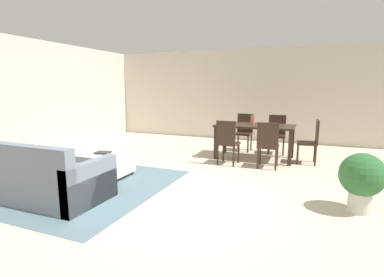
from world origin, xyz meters
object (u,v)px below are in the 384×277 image
dining_table (255,129)px  vase_centerpiece (253,120)px  couch (31,178)px  dining_chair_far_right (277,132)px  dining_chair_near_left (227,140)px  book_on_ottoman (103,153)px  potted_plant (362,178)px  ottoman_table (103,163)px  dining_chair_head_east (312,139)px  dining_chair_near_right (268,143)px  dining_chair_far_left (244,130)px

dining_table → vase_centerpiece: size_ratio=8.01×
couch → dining_chair_far_right: bearing=55.7°
dining_chair_near_left → book_on_ottoman: 2.44m
dining_chair_far_right → potted_plant: dining_chair_far_right is taller
ottoman_table → dining_chair_head_east: (3.47, 2.32, 0.30)m
dining_chair_near_right → potted_plant: bearing=-49.6°
dining_chair_near_left → dining_chair_far_right: bearing=62.0°
dining_chair_far_left → potted_plant: bearing=-55.4°
vase_centerpiece → ottoman_table: bearing=-133.1°
ottoman_table → dining_chair_far_left: size_ratio=1.08×
vase_centerpiece → potted_plant: vase_centerpiece is taller
dining_table → dining_chair_near_right: bearing=-62.3°
couch → dining_chair_head_east: bearing=43.6°
couch → ottoman_table: 1.28m
dining_chair_near_left → dining_chair_far_right: 1.73m
ottoman_table → dining_chair_head_east: 4.18m
dining_chair_far_left → book_on_ottoman: bearing=-122.1°
ottoman_table → potted_plant: 4.08m
dining_chair_far_left → dining_chair_head_east: bearing=-27.2°
couch → dining_table: 4.43m
ottoman_table → potted_plant: bearing=-0.6°
couch → dining_chair_far_right: (2.96, 4.34, 0.23)m
dining_table → dining_chair_head_east: bearing=-0.9°
vase_centerpiece → dining_chair_near_right: bearing=-60.1°
dining_chair_near_right → dining_chair_head_east: bearing=43.2°
dining_chair_near_left → potted_plant: bearing=-36.3°
dining_chair_near_right → vase_centerpiece: size_ratio=4.35×
dining_chair_head_east → vase_centerpiece: size_ratio=4.35×
ottoman_table → dining_table: bearing=45.7°
dining_table → dining_chair_far_right: 0.87m
couch → potted_plant: bearing=15.5°
dining_chair_near_right → potted_plant: dining_chair_near_right is taller
couch → book_on_ottoman: 1.34m
couch → dining_chair_far_left: size_ratio=2.44×
couch → book_on_ottoman: size_ratio=8.64×
ottoman_table → vase_centerpiece: size_ratio=4.69×
dining_chair_near_left → dining_chair_near_right: size_ratio=1.00×
dining_chair_far_right → book_on_ottoman: 4.08m
dining_table → dining_chair_head_east: (1.18, -0.02, -0.15)m
potted_plant → vase_centerpiece: bearing=127.3°
dining_chair_head_east → couch: bearing=-136.4°
couch → dining_chair_far_left: (2.16, 4.39, 0.23)m
vase_centerpiece → dining_chair_far_left: bearing=114.8°
dining_chair_far_right → potted_plant: (1.39, -3.14, -0.07)m
dining_chair_far_right → book_on_ottoman: (-2.73, -3.03, -0.12)m
couch → dining_chair_near_left: bearing=52.7°
dining_table → vase_centerpiece: vase_centerpiece is taller
dining_chair_far_right → vase_centerpiece: 0.92m
dining_chair_far_right → vase_centerpiece: bearing=-122.4°
couch → dining_chair_far_right: size_ratio=2.44×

